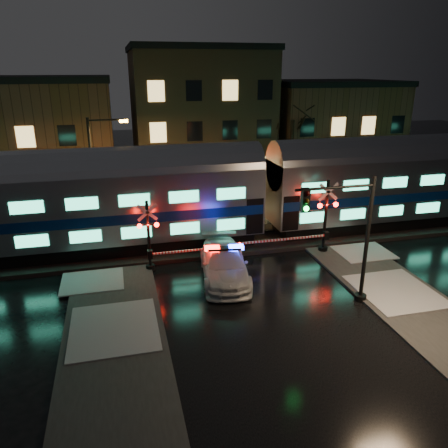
% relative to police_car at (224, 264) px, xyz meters
% --- Properties ---
extents(ground, '(120.00, 120.00, 0.00)m').
position_rel_police_car_xyz_m(ground, '(1.01, -0.50, -0.81)').
color(ground, black).
rests_on(ground, ground).
extents(ballast, '(90.00, 4.20, 0.24)m').
position_rel_police_car_xyz_m(ballast, '(1.01, 4.50, -0.69)').
color(ballast, black).
rests_on(ballast, ground).
extents(sidewalk_left, '(4.00, 20.00, 0.12)m').
position_rel_police_car_xyz_m(sidewalk_left, '(-5.49, -6.50, -0.75)').
color(sidewalk_left, '#2D2D2D').
rests_on(sidewalk_left, ground).
extents(sidewalk_right, '(4.00, 20.00, 0.12)m').
position_rel_police_car_xyz_m(sidewalk_right, '(7.51, -6.50, -0.75)').
color(sidewalk_right, '#2D2D2D').
rests_on(sidewalk_right, ground).
extents(building_left, '(14.00, 10.00, 9.00)m').
position_rel_police_car_xyz_m(building_left, '(-11.99, 21.50, 3.69)').
color(building_left, '#512D1F').
rests_on(building_left, ground).
extents(building_mid, '(12.00, 11.00, 11.50)m').
position_rel_police_car_xyz_m(building_mid, '(3.01, 22.00, 4.94)').
color(building_mid, brown).
rests_on(building_mid, ground).
extents(building_right, '(12.00, 10.00, 8.50)m').
position_rel_police_car_xyz_m(building_right, '(16.01, 21.50, 3.44)').
color(building_right, '#512D1F').
rests_on(building_right, ground).
extents(train, '(51.00, 3.12, 5.92)m').
position_rel_police_car_xyz_m(train, '(3.64, 4.50, 2.57)').
color(train, black).
rests_on(train, ballast).
extents(police_car, '(2.98, 5.78, 1.78)m').
position_rel_police_car_xyz_m(police_car, '(0.00, 0.00, 0.00)').
color(police_car, silver).
rests_on(police_car, ground).
extents(crossing_signal_right, '(6.07, 0.67, 4.30)m').
position_rel_police_car_xyz_m(crossing_signal_right, '(6.04, 1.81, 0.97)').
color(crossing_signal_right, black).
rests_on(crossing_signal_right, ground).
extents(crossing_signal_left, '(5.38, 0.64, 3.81)m').
position_rel_police_car_xyz_m(crossing_signal_left, '(-3.19, 1.80, 0.76)').
color(crossing_signal_left, black).
rests_on(crossing_signal_left, ground).
extents(traffic_light, '(3.79, 0.69, 5.87)m').
position_rel_police_car_xyz_m(traffic_light, '(4.61, -3.73, 2.31)').
color(traffic_light, black).
rests_on(traffic_light, ground).
extents(streetlight, '(2.45, 0.26, 7.32)m').
position_rel_police_car_xyz_m(streetlight, '(-6.09, 8.50, 3.41)').
color(streetlight, black).
rests_on(streetlight, ground).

